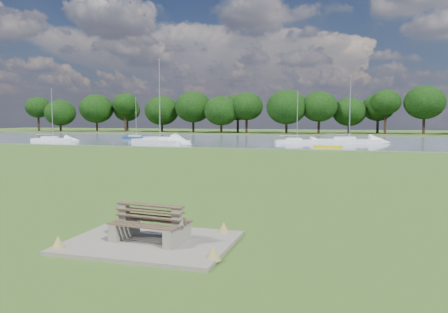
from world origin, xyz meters
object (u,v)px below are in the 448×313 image
(kayak, at_px, (328,147))
(sailboat_2, at_px, (136,137))
(sailboat_3, at_px, (348,140))
(bench_pair, at_px, (150,225))
(sailboat_6, at_px, (160,140))
(sailboat_0, at_px, (296,140))
(sailboat_5, at_px, (52,139))

(kayak, xyz_separation_m, sailboat_2, (-29.66, 12.38, 0.24))
(sailboat_3, bearing_deg, kayak, -109.01)
(bench_pair, height_order, sailboat_6, sailboat_6)
(kayak, bearing_deg, bench_pair, -74.33)
(kayak, xyz_separation_m, sailboat_0, (-4.44, 8.54, 0.26))
(sailboat_0, xyz_separation_m, sailboat_3, (6.51, 1.68, 0.09))
(kayak, bearing_deg, sailboat_0, 136.73)
(kayak, height_order, sailboat_2, sailboat_2)
(sailboat_2, relative_size, sailboat_3, 0.74)
(kayak, height_order, sailboat_5, sailboat_5)
(kayak, relative_size, sailboat_6, 0.28)
(kayak, xyz_separation_m, sailboat_6, (-21.00, 2.19, 0.37))
(sailboat_2, height_order, sailboat_3, sailboat_3)
(sailboat_0, xyz_separation_m, sailboat_6, (-16.57, -6.35, 0.11))
(kayak, distance_m, sailboat_5, 37.96)
(bench_pair, bearing_deg, sailboat_2, 123.94)
(bench_pair, xyz_separation_m, sailboat_0, (-1.99, 47.16, -0.06))
(sailboat_3, bearing_deg, bench_pair, -102.82)
(sailboat_0, bearing_deg, sailboat_2, 151.39)
(kayak, distance_m, sailboat_2, 32.15)
(kayak, distance_m, sailboat_6, 21.12)
(kayak, bearing_deg, sailboat_5, -165.51)
(bench_pair, bearing_deg, sailboat_0, 98.27)
(sailboat_3, distance_m, sailboat_6, 24.44)
(sailboat_0, height_order, sailboat_6, sailboat_6)
(bench_pair, distance_m, sailboat_2, 57.81)
(bench_pair, bearing_deg, sailboat_3, 90.56)
(sailboat_5, bearing_deg, sailboat_6, -16.40)
(bench_pair, distance_m, sailboat_5, 54.76)
(sailboat_5, relative_size, sailboat_6, 0.68)
(sailboat_2, relative_size, sailboat_6, 0.60)
(kayak, relative_size, sailboat_0, 0.45)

